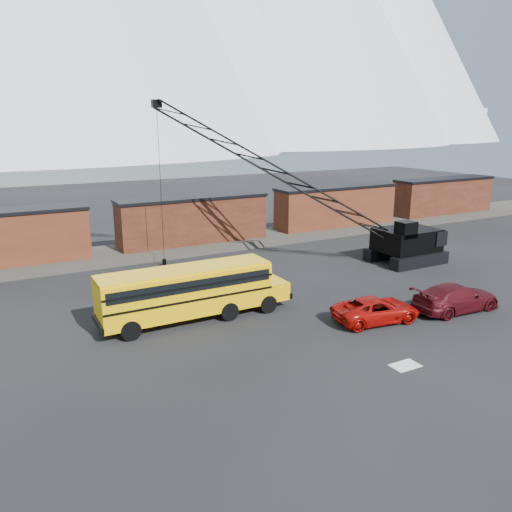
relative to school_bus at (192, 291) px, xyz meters
The scene contains 10 objects.
ground 9.08m from the school_bus, 44.88° to the right, with size 160.00×160.00×0.00m, color black.
gravel_berm 17.00m from the school_bus, 68.14° to the left, with size 120.00×5.00×0.70m, color #423D36.
boxcar_mid 16.96m from the school_bus, 68.14° to the left, with size 13.70×3.10×4.17m.
boxcar_east_near 27.31m from the school_bus, 35.17° to the left, with size 13.70×3.10×4.17m.
boxcar_east_far 41.42m from the school_bus, 22.31° to the left, with size 13.70×3.10×4.17m.
snow_patch 12.46m from the school_bus, 56.49° to the right, with size 1.40×0.90×0.02m, color silver.
school_bus is the anchor object (origin of this frame).
red_pickup 10.78m from the school_bus, 29.89° to the right, with size 2.39×5.18×1.44m, color #9F0B07.
maroon_suv 16.13m from the school_bus, 23.27° to the right, with size 2.36×5.80×1.68m, color #430C11.
crawler_crane 14.00m from the school_bus, 35.94° to the left, with size 21.36×10.80×13.09m.
Camera 1 is at (-16.07, -19.63, 11.24)m, focal length 35.00 mm.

